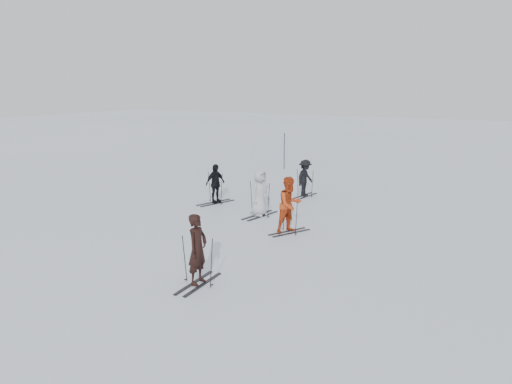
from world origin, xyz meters
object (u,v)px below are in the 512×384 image
Objects in this scene: skier_near_dark at (198,250)px; skier_grey at (260,193)px; skier_uphill_left at (215,184)px; piste_marker at (284,151)px; skier_uphill_far at (305,178)px; skier_red at (290,205)px.

skier_near_dark is 1.01× the size of skier_grey.
skier_uphill_left is (-4.44, 7.16, -0.07)m from skier_near_dark.
piste_marker reaches higher than skier_grey.
skier_uphill_left reaches higher than skier_uphill_far.
skier_grey is (-1.89, 6.31, -0.01)m from skier_near_dark.
skier_near_dark is at bearing -163.52° from skier_uphill_far.
skier_uphill_far is (2.60, 2.97, -0.01)m from skier_uphill_left.
skier_red is (-0.01, 4.94, 0.05)m from skier_near_dark.
skier_red is 12.54m from piste_marker.
skier_uphill_far is at bearing 5.92° from skier_near_dark.
skier_near_dark reaches higher than skier_grey.
skier_near_dark reaches higher than skier_uphill_far.
skier_grey is 1.09× the size of skier_uphill_far.
skier_red is at bearing -154.37° from skier_uphill_far.
skier_grey is 1.08× the size of skier_uphill_left.
skier_uphill_far is at bearing -24.04° from skier_uphill_left.
skier_grey is (-1.88, 1.36, -0.06)m from skier_red.
skier_near_dark is 0.94× the size of skier_red.
skier_near_dark is 6.58m from skier_grey.
skier_uphill_left is (-2.55, 0.85, -0.06)m from skier_grey.
piste_marker is (-5.84, 16.04, 0.17)m from skier_near_dark.
skier_near_dark is 4.94m from skier_red.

